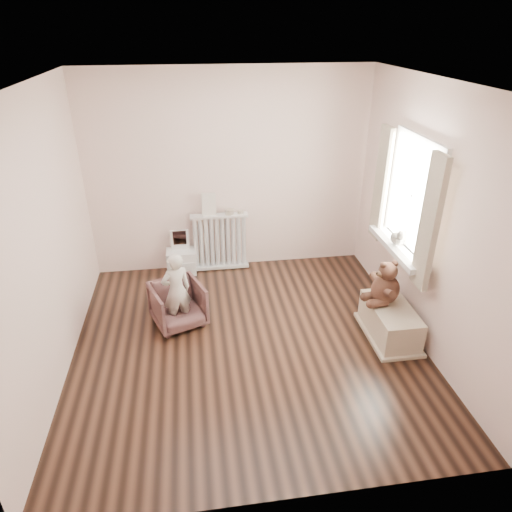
{
  "coord_description": "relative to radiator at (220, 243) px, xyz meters",
  "views": [
    {
      "loc": [
        -0.48,
        -3.84,
        3.05
      ],
      "look_at": [
        0.15,
        0.45,
        0.8
      ],
      "focal_mm": 32.0,
      "sensor_mm": 36.0,
      "label": 1
    }
  ],
  "objects": [
    {
      "name": "tin_a",
      "position": [
        0.14,
        0.0,
        0.44
      ],
      "size": [
        0.11,
        0.11,
        0.07
      ],
      "primitive_type": "cylinder",
      "color": "#A59E8C",
      "rests_on": "radiator"
    },
    {
      "name": "curtain_right",
      "position": [
        1.81,
        -0.81,
        1.0
      ],
      "size": [
        0.06,
        0.26,
        1.3
      ],
      "primitive_type": "cube",
      "color": "#B5AA8F",
      "rests_on": "right_wall"
    },
    {
      "name": "ceiling",
      "position": [
        0.16,
        -1.68,
        2.21
      ],
      "size": [
        3.6,
        3.6,
        0.01
      ],
      "primitive_type": "cube",
      "color": "white",
      "rests_on": "ground"
    },
    {
      "name": "back_wall",
      "position": [
        0.16,
        0.12,
        0.91
      ],
      "size": [
        3.6,
        0.02,
        2.6
      ],
      "primitive_type": "cube",
      "color": "#F4E6D0",
      "rests_on": "ground"
    },
    {
      "name": "radiator",
      "position": [
        0.0,
        0.0,
        0.0
      ],
      "size": [
        0.76,
        0.14,
        0.8
      ],
      "primitive_type": "cube",
      "color": "silver",
      "rests_on": "floor"
    },
    {
      "name": "tin_b",
      "position": [
        0.28,
        0.0,
        0.43
      ],
      "size": [
        0.08,
        0.08,
        0.04
      ],
      "primitive_type": "cylinder",
      "color": "#A59E8C",
      "rests_on": "radiator"
    },
    {
      "name": "right_wall",
      "position": [
        1.96,
        -1.68,
        0.91
      ],
      "size": [
        0.02,
        3.6,
        2.6
      ],
      "primitive_type": "cube",
      "color": "#F4E6D0",
      "rests_on": "ground"
    },
    {
      "name": "toy_bench",
      "position": [
        1.68,
        -1.77,
        -0.19
      ],
      "size": [
        0.41,
        0.78,
        0.37
      ],
      "primitive_type": "cube",
      "color": "beige",
      "rests_on": "floor"
    },
    {
      "name": "front_wall",
      "position": [
        0.16,
        -3.48,
        0.91
      ],
      "size": [
        3.6,
        0.02,
        2.6
      ],
      "primitive_type": "cube",
      "color": "#F4E6D0",
      "rests_on": "ground"
    },
    {
      "name": "floor",
      "position": [
        0.16,
        -1.68,
        -0.39
      ],
      "size": [
        3.6,
        3.6,
        0.01
      ],
      "primitive_type": "cube",
      "color": "black",
      "rests_on": "ground"
    },
    {
      "name": "paper_doll",
      "position": [
        -0.12,
        0.0,
        0.56
      ],
      "size": [
        0.18,
        0.02,
        0.3
      ],
      "primitive_type": "cube",
      "color": "beige",
      "rests_on": "radiator"
    },
    {
      "name": "window_sill",
      "position": [
        1.83,
        -1.38,
        0.48
      ],
      "size": [
        0.22,
        1.1,
        0.06
      ],
      "primitive_type": "cube",
      "color": "silver",
      "rests_on": "right_wall"
    },
    {
      "name": "armchair",
      "position": [
        -0.56,
        -1.21,
        -0.14
      ],
      "size": [
        0.69,
        0.69,
        0.49
      ],
      "primitive_type": "imported",
      "rotation": [
        0.0,
        0.0,
        0.36
      ],
      "color": "brown",
      "rests_on": "floor"
    },
    {
      "name": "curtain_left",
      "position": [
        1.81,
        -1.95,
        1.0
      ],
      "size": [
        0.06,
        0.26,
        1.3
      ],
      "primitive_type": "cube",
      "color": "#B5AA8F",
      "rests_on": "right_wall"
    },
    {
      "name": "toy_vanity",
      "position": [
        -0.53,
        -0.03,
        -0.11
      ],
      "size": [
        0.38,
        0.27,
        0.6
      ],
      "primitive_type": "cube",
      "color": "silver",
      "rests_on": "floor"
    },
    {
      "name": "left_wall",
      "position": [
        -1.64,
        -1.68,
        0.91
      ],
      "size": [
        0.02,
        3.6,
        2.6
      ],
      "primitive_type": "cube",
      "color": "#F4E6D0",
      "rests_on": "ground"
    },
    {
      "name": "teddy_bear",
      "position": [
        1.63,
        -1.65,
        0.28
      ],
      "size": [
        0.42,
        0.34,
        0.48
      ],
      "primitive_type": null,
      "rotation": [
        0.0,
        0.0,
        0.09
      ],
      "color": "#392016",
      "rests_on": "toy_bench"
    },
    {
      "name": "plush_cat",
      "position": [
        1.82,
        -1.38,
        0.61
      ],
      "size": [
        0.2,
        0.26,
        0.2
      ],
      "primitive_type": null,
      "rotation": [
        0.0,
        0.0,
        0.23
      ],
      "color": "slate",
      "rests_on": "window_sill"
    },
    {
      "name": "child",
      "position": [
        -0.56,
        -1.26,
        0.07
      ],
      "size": [
        0.38,
        0.31,
        0.88
      ],
      "primitive_type": "imported",
      "rotation": [
        0.0,
        0.0,
        3.51
      ],
      "color": "beige",
      "rests_on": "armchair"
    },
    {
      "name": "window",
      "position": [
        1.92,
        -1.38,
        1.06
      ],
      "size": [
        0.03,
        0.9,
        1.1
      ],
      "primitive_type": "cube",
      "color": "white",
      "rests_on": "right_wall"
    }
  ]
}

